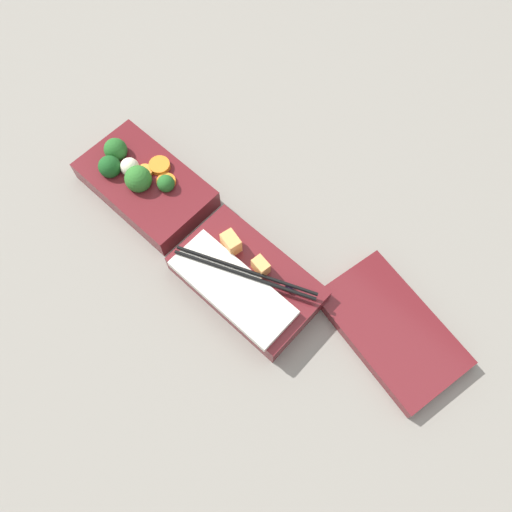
% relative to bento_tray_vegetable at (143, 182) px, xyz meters
% --- Properties ---
extents(ground_plane, '(3.00, 3.00, 0.00)m').
position_rel_bento_tray_vegetable_xyz_m(ground_plane, '(0.13, -0.01, -0.02)').
color(ground_plane, gray).
extents(bento_tray_vegetable, '(0.21, 0.13, 0.07)m').
position_rel_bento_tray_vegetable_xyz_m(bento_tray_vegetable, '(0.00, 0.00, 0.00)').
color(bento_tray_vegetable, maroon).
rests_on(bento_tray_vegetable, ground_plane).
extents(bento_tray_rice, '(0.21, 0.13, 0.07)m').
position_rel_bento_tray_vegetable_xyz_m(bento_tray_rice, '(0.24, -0.02, -0.00)').
color(bento_tray_rice, maroon).
rests_on(bento_tray_rice, ground_plane).
extents(bento_lid, '(0.23, 0.16, 0.02)m').
position_rel_bento_tray_vegetable_xyz_m(bento_lid, '(0.44, 0.08, -0.01)').
color(bento_lid, maroon).
rests_on(bento_lid, ground_plane).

